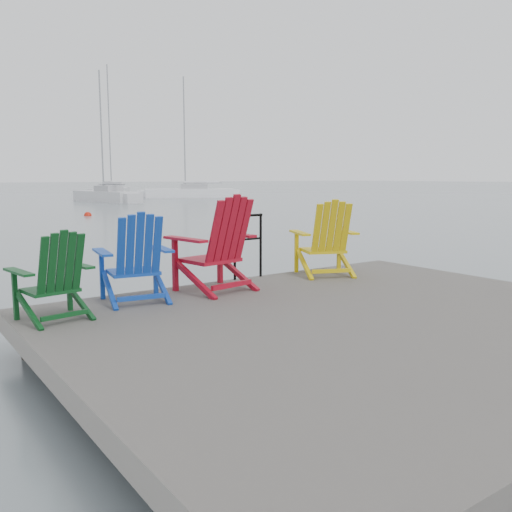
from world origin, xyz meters
TOP-DOWN VIEW (x-y plane):
  - ground at (0.00, 0.00)m, footprint 400.00×400.00m
  - dock at (0.00, 0.00)m, footprint 6.00×5.00m
  - handrail at (0.25, 2.45)m, footprint 0.48×0.04m
  - chair_green at (-2.58, 1.69)m, footprint 0.78×0.73m
  - chair_blue at (-1.62, 1.97)m, footprint 0.89×0.84m
  - chair_red at (-0.55, 1.95)m, footprint 1.03×0.97m
  - chair_yellow at (1.28, 1.97)m, footprint 1.04×0.99m
  - sailboat_near at (11.13, 37.71)m, footprint 3.06×7.55m
  - sailboat_mid at (16.12, 50.08)m, footprint 7.06×9.74m
  - sailboat_far at (20.68, 41.66)m, footprint 8.25×5.49m
  - buoy_c at (4.78, 23.03)m, footprint 0.38×0.38m

SIDE VIEW (x-z plane):
  - ground at x=0.00m, z-range 0.00..0.00m
  - buoy_c at x=4.78m, z-range -0.19..0.19m
  - dock at x=0.00m, z-range -0.35..1.05m
  - sailboat_mid at x=16.12m, z-range -6.30..7.01m
  - sailboat_far at x=20.68m, z-range -5.29..6.00m
  - sailboat_near at x=11.13m, z-range -4.78..5.49m
  - chair_green at x=-2.58m, z-range 0.50..1.39m
  - chair_blue at x=-1.62m, z-range 0.50..1.51m
  - chair_yellow at x=1.28m, z-range 0.50..1.57m
  - handrail at x=0.25m, z-range 0.59..1.49m
  - chair_red at x=-0.55m, z-range 0.50..1.67m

